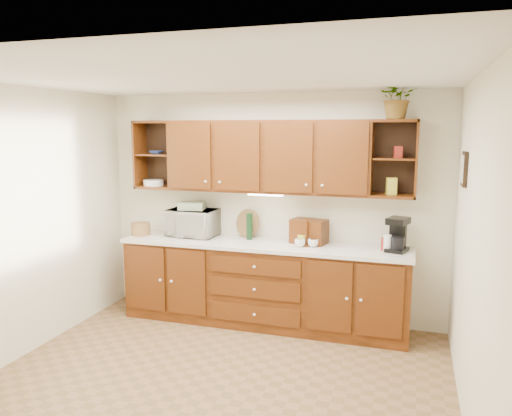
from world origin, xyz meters
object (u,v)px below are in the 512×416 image
Objects in this scene: microwave at (192,223)px; potted_plant at (398,97)px; bread_box at (309,231)px; coffee_maker at (398,235)px.

potted_plant is (2.28, -0.03, 1.41)m from microwave.
potted_plant is (0.89, -0.06, 1.43)m from bread_box.
bread_box is 0.88× the size of potted_plant.
bread_box is 1.08× the size of coffee_maker.
coffee_maker is 0.81× the size of potted_plant.
microwave is 2.68m from potted_plant.
coffee_maker is 1.40m from potted_plant.
microwave is 2.34m from coffee_maker.
bread_box is (1.40, 0.03, -0.02)m from microwave.
coffee_maker is at bearing -18.13° from potted_plant.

